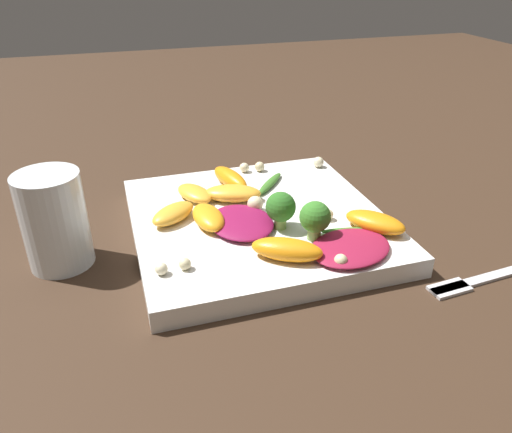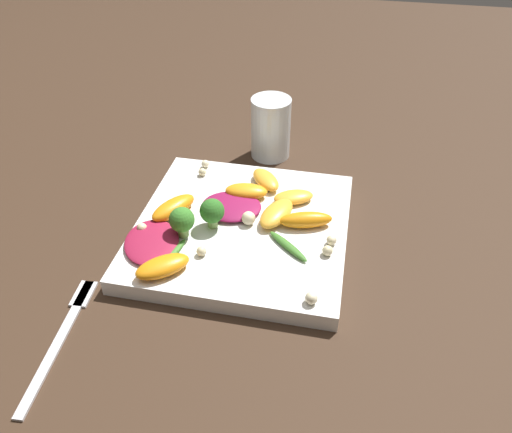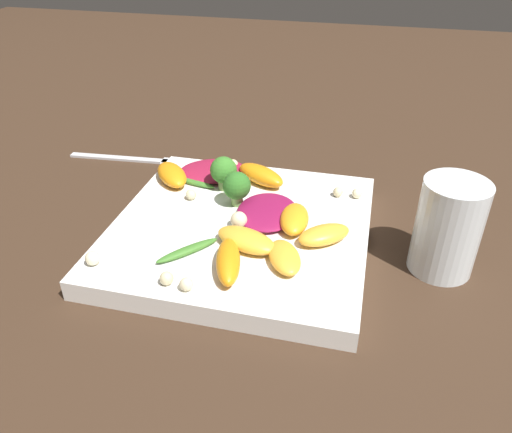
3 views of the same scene
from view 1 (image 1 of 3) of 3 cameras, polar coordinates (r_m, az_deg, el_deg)
ground_plane at (r=0.59m, az=0.17°, el=-1.73°), size 2.40×2.40×0.00m
plate at (r=0.59m, az=0.17°, el=-0.76°), size 0.28×0.28×0.02m
drinking_glass at (r=0.55m, az=-22.03°, el=-0.28°), size 0.07×0.07×0.10m
fork at (r=0.56m, az=25.15°, el=-6.17°), size 0.18×0.03×0.01m
radicchio_leaf_0 at (r=0.55m, az=-1.71°, el=-0.65°), size 0.08×0.09×0.01m
radicchio_leaf_1 at (r=0.52m, az=10.72°, el=-3.51°), size 0.11×0.10×0.01m
orange_segment_0 at (r=0.56m, az=-5.47°, el=-0.09°), size 0.04×0.06×0.02m
orange_segment_1 at (r=0.65m, az=-2.96°, el=4.38°), size 0.04×0.08×0.02m
orange_segment_2 at (r=0.62m, az=-7.03°, el=2.65°), size 0.05×0.06×0.02m
orange_segment_3 at (r=0.61m, az=-2.68°, el=2.67°), size 0.08×0.06×0.02m
orange_segment_4 at (r=0.56m, az=13.45°, el=-0.63°), size 0.07×0.07×0.02m
orange_segment_5 at (r=0.57m, az=-9.44°, el=0.34°), size 0.07×0.06×0.02m
orange_segment_6 at (r=0.50m, az=4.02°, el=-3.70°), size 0.08×0.06×0.02m
broccoli_floret_0 at (r=0.52m, az=6.76°, el=-0.20°), size 0.03×0.03×0.04m
broccoli_floret_1 at (r=0.54m, az=2.83°, el=0.98°), size 0.03×0.03×0.04m
arugula_sprig_0 at (r=0.65m, az=1.60°, el=3.80°), size 0.06×0.06×0.01m
arugula_sprig_1 at (r=0.55m, az=10.80°, el=-1.62°), size 0.07×0.03×0.01m
macadamia_nut_0 at (r=0.48m, az=-10.78°, el=-5.89°), size 0.01×0.01×0.01m
macadamia_nut_1 at (r=0.49m, az=-8.13°, el=-5.38°), size 0.01×0.01×0.01m
macadamia_nut_2 at (r=0.49m, az=9.65°, el=-5.00°), size 0.01×0.01×0.01m
macadamia_nut_3 at (r=0.58m, az=-0.43°, el=1.41°), size 0.02×0.02×0.02m
macadamia_nut_4 at (r=0.69m, az=0.42°, el=5.73°), size 0.01×0.01×0.01m
macadamia_nut_5 at (r=0.71m, az=7.15°, el=6.19°), size 0.01×0.01×0.01m
macadamia_nut_6 at (r=0.69m, az=-1.35°, el=5.61°), size 0.01×0.01×0.01m
macadamia_nut_7 at (r=0.57m, az=8.21°, el=0.21°), size 0.01×0.01×0.01m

